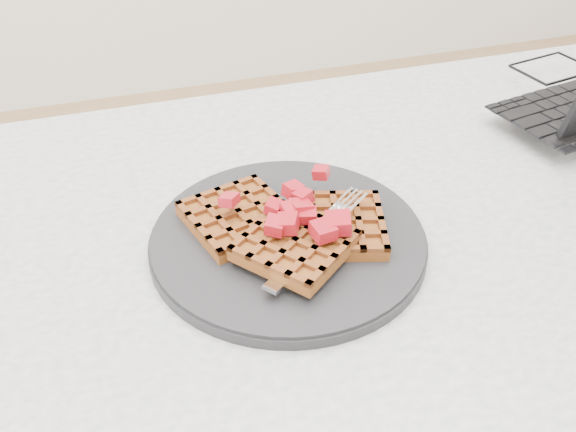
% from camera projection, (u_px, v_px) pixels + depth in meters
% --- Properties ---
extents(table, '(1.20, 0.80, 0.75)m').
position_uv_depth(table, '(391.00, 309.00, 0.77)').
color(table, silver).
rests_on(table, ground).
extents(plate, '(0.30, 0.30, 0.02)m').
position_uv_depth(plate, '(288.00, 240.00, 0.69)').
color(plate, black).
rests_on(plate, table).
extents(waffles, '(0.22, 0.21, 0.03)m').
position_uv_depth(waffles, '(289.00, 228.00, 0.67)').
color(waffles, brown).
rests_on(waffles, plate).
extents(strawberry_pile, '(0.15, 0.15, 0.02)m').
position_uv_depth(strawberry_pile, '(288.00, 205.00, 0.66)').
color(strawberry_pile, maroon).
rests_on(strawberry_pile, waffles).
extents(fork, '(0.16, 0.13, 0.02)m').
position_uv_depth(fork, '(324.00, 240.00, 0.66)').
color(fork, silver).
rests_on(fork, plate).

